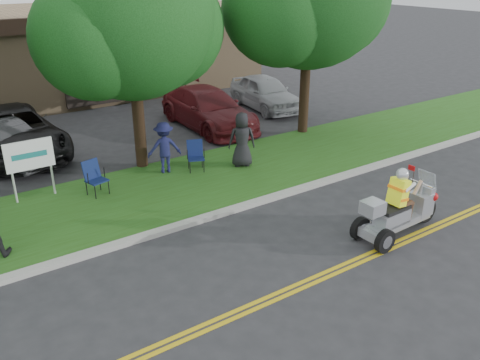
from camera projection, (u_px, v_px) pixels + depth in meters
ground at (268, 282)px, 10.40m from camera, size 120.00×120.00×0.00m
centerline_near at (285, 296)px, 9.96m from camera, size 60.00×0.10×0.01m
centerline_far at (280, 292)px, 10.08m from camera, size 60.00×0.10×0.01m
curb at (194, 221)px, 12.69m from camera, size 60.00×0.25×0.12m
grass_verge at (156, 192)px, 14.32m from camera, size 60.00×4.00×0.10m
commercial_building at (67, 50)px, 25.01m from camera, size 18.00×8.20×4.00m
tree_mid at (132, 23)px, 14.41m from camera, size 5.88×4.80×7.05m
business_sign at (30, 158)px, 13.40m from camera, size 1.25×0.06×1.75m
trike_scooter at (398, 212)px, 11.96m from camera, size 2.64×0.89×1.73m
lawn_chair_a at (195, 153)px, 15.55m from camera, size 0.64×0.65×0.93m
lawn_chair_b at (94, 175)px, 13.91m from camera, size 0.62×0.64×0.96m
spectator_chair_a at (164, 147)px, 15.27m from camera, size 1.14×0.85×1.57m
spectator_chair_b at (242, 140)px, 15.72m from camera, size 0.99×0.86×1.72m
parked_car_left at (1, 142)px, 16.28m from camera, size 3.11×4.45×1.39m
parked_car_mid at (13, 133)px, 16.95m from camera, size 2.85×5.73×1.56m
parked_car_right at (208, 109)px, 19.84m from camera, size 2.17×5.19×1.50m
parked_car_far_right at (265, 92)px, 22.37m from camera, size 2.26×4.48×1.46m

